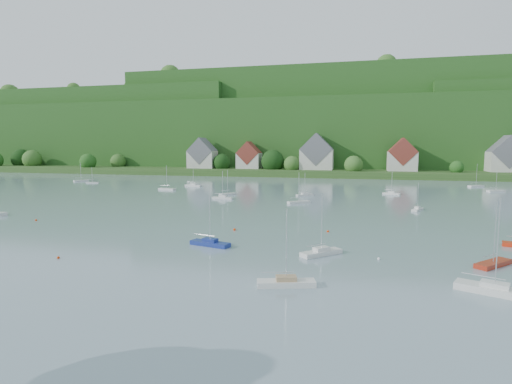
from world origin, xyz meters
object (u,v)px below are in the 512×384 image
Objects in this scene: near_sailboat_4 at (495,289)px; near_sailboat_1 at (210,243)px; near_sailboat_3 at (321,252)px; near_sailboat_2 at (286,282)px; near_sailboat_7 at (493,263)px.

near_sailboat_1 is at bearing -175.61° from near_sailboat_4.
near_sailboat_3 is 21.05m from near_sailboat_4.
near_sailboat_1 is 1.01× the size of near_sailboat_2.
near_sailboat_3 is at bearing 172.98° from near_sailboat_4.
near_sailboat_3 is (2.56, 13.39, -0.00)m from near_sailboat_2.
near_sailboat_3 is (16.49, -1.34, -0.00)m from near_sailboat_1.
near_sailboat_7 is at bearing -44.89° from near_sailboat_3.
near_sailboat_4 is at bearing -4.24° from near_sailboat_1.
near_sailboat_2 is 13.63m from near_sailboat_3.
near_sailboat_1 reaches higher than near_sailboat_7.
near_sailboat_4 is at bearing -152.27° from near_sailboat_7.
near_sailboat_1 reaches higher than near_sailboat_2.
near_sailboat_4 is 1.21× the size of near_sailboat_7.
near_sailboat_4 reaches higher than near_sailboat_7.
near_sailboat_3 is at bearing 132.92° from near_sailboat_7.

